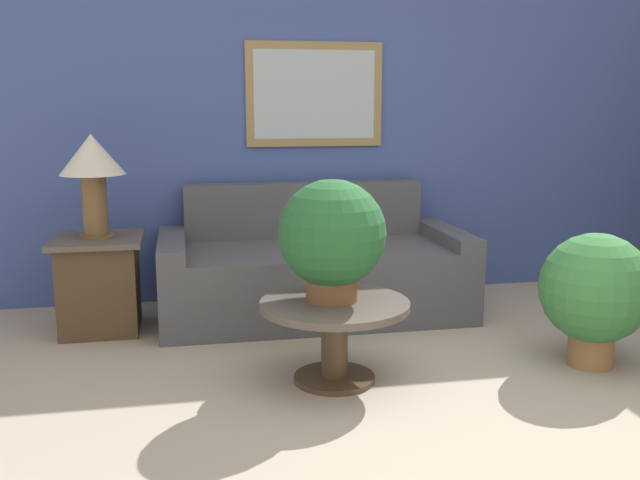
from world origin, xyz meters
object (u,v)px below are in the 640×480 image
object	(u,v)px
potted_plant_on_table	(332,236)
potted_plant_floor	(595,291)
table_lamp	(92,165)
side_table	(100,283)
couch_main	(313,273)
coffee_table	(335,323)

from	to	relation	value
potted_plant_on_table	potted_plant_floor	size ratio (longest dim) A/B	0.85
table_lamp	potted_plant_on_table	bearing A→B (deg)	-40.50
side_table	table_lamp	world-z (taller)	table_lamp
couch_main	potted_plant_floor	world-z (taller)	couch_main
coffee_table	potted_plant_floor	bearing A→B (deg)	-1.93
coffee_table	table_lamp	world-z (taller)	table_lamp
side_table	potted_plant_floor	world-z (taller)	potted_plant_floor
side_table	potted_plant_floor	xyz separation A→B (m)	(2.85, -1.21, 0.12)
coffee_table	couch_main	bearing A→B (deg)	84.70
couch_main	table_lamp	distance (m)	1.67
side_table	potted_plant_on_table	size ratio (longest dim) A/B	0.96
coffee_table	potted_plant_floor	distance (m)	1.52
coffee_table	side_table	distance (m)	1.78
coffee_table	side_table	world-z (taller)	side_table
side_table	table_lamp	distance (m)	0.78
coffee_table	side_table	size ratio (longest dim) A/B	1.28
couch_main	potted_plant_on_table	size ratio (longest dim) A/B	3.27
side_table	table_lamp	xyz separation A→B (m)	(-0.00, 0.00, 0.78)
couch_main	coffee_table	bearing A→B (deg)	-95.30
table_lamp	potted_plant_floor	distance (m)	3.17
potted_plant_on_table	potted_plant_floor	bearing A→B (deg)	-2.80
side_table	table_lamp	size ratio (longest dim) A/B	0.94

